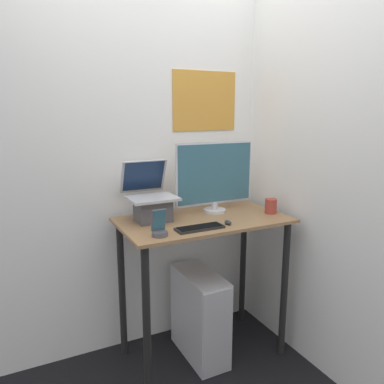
# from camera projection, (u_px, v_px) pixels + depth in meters

# --- Properties ---
(ground_plane) EXTENTS (12.00, 12.00, 0.00)m
(ground_plane) POSITION_uv_depth(u_px,v_px,m) (225.00, 380.00, 2.31)
(ground_plane) COLOR black
(wall_back) EXTENTS (6.00, 0.06, 2.60)m
(wall_back) POSITION_uv_depth(u_px,v_px,m) (178.00, 158.00, 2.63)
(wall_back) COLOR white
(wall_back) RESTS_ON ground_plane
(wall_side_right) EXTENTS (0.05, 6.00, 2.60)m
(wall_side_right) POSITION_uv_depth(u_px,v_px,m) (314.00, 165.00, 2.31)
(wall_side_right) COLOR white
(wall_side_right) RESTS_ON ground_plane
(desk) EXTENTS (1.06, 0.59, 0.96)m
(desk) POSITION_uv_depth(u_px,v_px,m) (203.00, 247.00, 2.41)
(desk) COLOR #936D47
(desk) RESTS_ON ground_plane
(laptop) EXTENTS (0.29, 0.32, 0.37)m
(laptop) POSITION_uv_depth(u_px,v_px,m) (152.00, 204.00, 2.31)
(laptop) COLOR #4C4C51
(laptop) RESTS_ON desk
(monitor) EXTENTS (0.57, 0.15, 0.47)m
(monitor) POSITION_uv_depth(u_px,v_px,m) (215.00, 177.00, 2.48)
(monitor) COLOR silver
(monitor) RESTS_ON desk
(keyboard) EXTENTS (0.29, 0.10, 0.02)m
(keyboard) POSITION_uv_depth(u_px,v_px,m) (200.00, 228.00, 2.15)
(keyboard) COLOR black
(keyboard) RESTS_ON desk
(mouse) EXTENTS (0.04, 0.06, 0.03)m
(mouse) POSITION_uv_depth(u_px,v_px,m) (228.00, 222.00, 2.24)
(mouse) COLOR #262626
(mouse) RESTS_ON desk
(cell_phone) EXTENTS (0.09, 0.09, 0.15)m
(cell_phone) POSITION_uv_depth(u_px,v_px,m) (159.00, 229.00, 2.03)
(cell_phone) COLOR #4C4C51
(cell_phone) RESTS_ON desk
(computer_tower) EXTENTS (0.21, 0.49, 0.59)m
(computer_tower) POSITION_uv_depth(u_px,v_px,m) (200.00, 315.00, 2.50)
(computer_tower) COLOR silver
(computer_tower) RESTS_ON ground_plane
(mug) EXTENTS (0.08, 0.08, 0.10)m
(mug) POSITION_uv_depth(u_px,v_px,m) (271.00, 206.00, 2.49)
(mug) COLOR #9E382D
(mug) RESTS_ON desk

